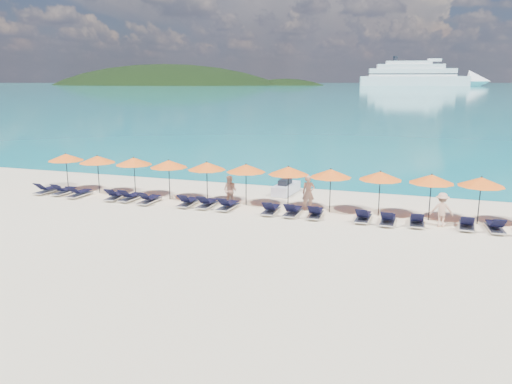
% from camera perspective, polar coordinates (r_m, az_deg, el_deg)
% --- Properties ---
extents(ground, '(1400.00, 1400.00, 0.00)m').
position_cam_1_polar(ground, '(22.09, -2.48, -4.67)').
color(ground, beige).
extents(sea, '(1600.00, 1300.00, 0.01)m').
position_cam_1_polar(sea, '(679.74, 18.25, 11.55)').
color(sea, '#1FA9B2').
rests_on(sea, ground).
extents(headland_main, '(374.00, 242.00, 126.50)m').
position_cam_1_polar(headland_main, '(640.18, -10.37, 8.53)').
color(headland_main, black).
rests_on(headland_main, ground).
extents(headland_small, '(162.00, 126.00, 85.50)m').
position_cam_1_polar(headland_small, '(602.14, 3.33, 8.74)').
color(headland_small, black).
rests_on(headland_small, ground).
extents(cruise_ship, '(132.85, 41.81, 36.53)m').
position_cam_1_polar(cruise_ship, '(561.79, 18.77, 12.37)').
color(cruise_ship, white).
rests_on(cruise_ship, ground).
extents(jetski, '(1.17, 2.57, 0.89)m').
position_cam_1_polar(jetski, '(29.46, 3.45, 0.49)').
color(jetski, silver).
rests_on(jetski, ground).
extents(beachgoer_a, '(0.78, 0.67, 1.81)m').
position_cam_1_polar(beachgoer_a, '(25.77, 6.01, -0.11)').
color(beachgoer_a, tan).
rests_on(beachgoer_a, ground).
extents(beachgoer_b, '(0.80, 0.49, 1.60)m').
position_cam_1_polar(beachgoer_b, '(26.68, -2.98, 0.16)').
color(beachgoer_b, tan).
rests_on(beachgoer_b, ground).
extents(beachgoer_c, '(1.04, 0.50, 1.60)m').
position_cam_1_polar(beachgoer_c, '(24.27, 20.47, -1.92)').
color(beachgoer_c, tan).
rests_on(beachgoer_c, ground).
extents(umbrella_0, '(2.10, 2.10, 2.28)m').
position_cam_1_polar(umbrella_0, '(32.28, -20.91, 3.73)').
color(umbrella_0, black).
rests_on(umbrella_0, ground).
extents(umbrella_1, '(2.10, 2.10, 2.28)m').
position_cam_1_polar(umbrella_1, '(30.83, -17.68, 3.58)').
color(umbrella_1, black).
rests_on(umbrella_1, ground).
extents(umbrella_2, '(2.10, 2.10, 2.28)m').
position_cam_1_polar(umbrella_2, '(29.52, -13.79, 3.43)').
color(umbrella_2, black).
rests_on(umbrella_2, ground).
extents(umbrella_3, '(2.10, 2.10, 2.28)m').
position_cam_1_polar(umbrella_3, '(28.20, -9.95, 3.18)').
color(umbrella_3, black).
rests_on(umbrella_3, ground).
extents(umbrella_4, '(2.10, 2.10, 2.28)m').
position_cam_1_polar(umbrella_4, '(27.23, -5.66, 2.98)').
color(umbrella_4, black).
rests_on(umbrella_4, ground).
extents(umbrella_5, '(2.10, 2.10, 2.28)m').
position_cam_1_polar(umbrella_5, '(26.42, -1.15, 2.74)').
color(umbrella_5, black).
rests_on(umbrella_5, ground).
extents(umbrella_6, '(2.10, 2.10, 2.28)m').
position_cam_1_polar(umbrella_6, '(25.77, 3.73, 2.46)').
color(umbrella_6, black).
rests_on(umbrella_6, ground).
extents(umbrella_7, '(2.10, 2.10, 2.28)m').
position_cam_1_polar(umbrella_7, '(25.25, 8.54, 2.13)').
color(umbrella_7, black).
rests_on(umbrella_7, ground).
extents(umbrella_8, '(2.10, 2.10, 2.28)m').
position_cam_1_polar(umbrella_8, '(25.09, 14.03, 1.82)').
color(umbrella_8, black).
rests_on(umbrella_8, ground).
extents(umbrella_9, '(2.10, 2.10, 2.28)m').
position_cam_1_polar(umbrella_9, '(24.96, 19.43, 1.42)').
color(umbrella_9, black).
rests_on(umbrella_9, ground).
extents(umbrella_10, '(2.10, 2.10, 2.28)m').
position_cam_1_polar(umbrella_10, '(25.13, 24.35, 1.08)').
color(umbrella_10, black).
rests_on(umbrella_10, ground).
extents(lounger_0, '(0.71, 1.73, 0.66)m').
position_cam_1_polar(lounger_0, '(32.01, -22.77, 0.26)').
color(lounger_0, silver).
rests_on(lounger_0, ground).
extents(lounger_1, '(0.65, 1.71, 0.66)m').
position_cam_1_polar(lounger_1, '(31.35, -21.12, 0.15)').
color(lounger_1, silver).
rests_on(lounger_1, ground).
extents(lounger_2, '(0.69, 1.72, 0.66)m').
position_cam_1_polar(lounger_2, '(30.38, -19.55, -0.11)').
color(lounger_2, silver).
rests_on(lounger_2, ground).
extents(lounger_3, '(0.78, 1.75, 0.66)m').
position_cam_1_polar(lounger_3, '(29.10, -15.75, -0.39)').
color(lounger_3, silver).
rests_on(lounger_3, ground).
extents(lounger_4, '(0.72, 1.73, 0.66)m').
position_cam_1_polar(lounger_4, '(28.59, -14.14, -0.52)').
color(lounger_4, silver).
rests_on(lounger_4, ground).
extents(lounger_5, '(0.66, 1.71, 0.66)m').
position_cam_1_polar(lounger_5, '(27.76, -12.10, -0.81)').
color(lounger_5, silver).
rests_on(lounger_5, ground).
extents(lounger_6, '(0.63, 1.70, 0.66)m').
position_cam_1_polar(lounger_6, '(26.83, -7.76, -1.11)').
color(lounger_6, silver).
rests_on(lounger_6, ground).
extents(lounger_7, '(0.63, 1.70, 0.66)m').
position_cam_1_polar(lounger_7, '(26.41, -5.60, -1.27)').
color(lounger_7, silver).
rests_on(lounger_7, ground).
extents(lounger_8, '(0.72, 1.73, 0.66)m').
position_cam_1_polar(lounger_8, '(25.91, -3.24, -1.51)').
color(lounger_8, silver).
rests_on(lounger_8, ground).
extents(lounger_9, '(0.65, 1.71, 0.66)m').
position_cam_1_polar(lounger_9, '(25.09, 1.71, -1.97)').
color(lounger_9, silver).
rests_on(lounger_9, ground).
extents(lounger_10, '(0.64, 1.71, 0.66)m').
position_cam_1_polar(lounger_10, '(24.80, 4.21, -2.17)').
color(lounger_10, silver).
rests_on(lounger_10, ground).
extents(lounger_11, '(0.72, 1.73, 0.66)m').
position_cam_1_polar(lounger_11, '(24.55, 6.79, -2.39)').
color(lounger_11, silver).
rests_on(lounger_11, ground).
extents(lounger_12, '(0.67, 1.72, 0.66)m').
position_cam_1_polar(lounger_12, '(24.29, 12.15, -2.75)').
color(lounger_12, silver).
rests_on(lounger_12, ground).
extents(lounger_13, '(0.67, 1.72, 0.66)m').
position_cam_1_polar(lounger_13, '(24.07, 14.84, -3.04)').
color(lounger_13, silver).
rests_on(lounger_13, ground).
extents(lounger_14, '(0.66, 1.72, 0.66)m').
position_cam_1_polar(lounger_14, '(24.24, 17.91, -3.12)').
color(lounger_14, silver).
rests_on(lounger_14, ground).
extents(lounger_15, '(0.72, 1.73, 0.66)m').
position_cam_1_polar(lounger_15, '(24.49, 22.96, -3.37)').
color(lounger_15, silver).
rests_on(lounger_15, ground).
extents(lounger_16, '(0.77, 1.75, 0.66)m').
position_cam_1_polar(lounger_16, '(24.59, 25.67, -3.56)').
color(lounger_16, silver).
rests_on(lounger_16, ground).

